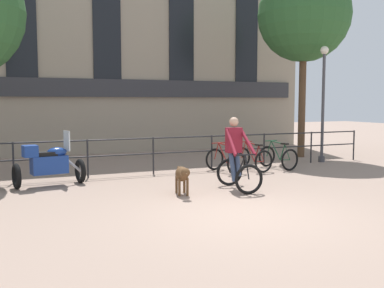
{
  "coord_description": "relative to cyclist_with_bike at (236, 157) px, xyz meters",
  "views": [
    {
      "loc": [
        -4.16,
        -6.98,
        2.07
      ],
      "look_at": [
        0.18,
        2.86,
        1.05
      ],
      "focal_mm": 42.0,
      "sensor_mm": 36.0,
      "label": 1
    }
  ],
  "objects": [
    {
      "name": "canal_railing",
      "position": [
        -1.06,
        2.96,
        -0.05
      ],
      "size": [
        15.05,
        0.05,
        1.05
      ],
      "color": "#232326",
      "rests_on": "ground_plane"
    },
    {
      "name": "street_lamp",
      "position": [
        5.04,
        2.99,
        1.45
      ],
      "size": [
        0.28,
        0.28,
        3.93
      ],
      "color": "#424247",
      "rests_on": "ground_plane"
    },
    {
      "name": "cyclist_with_bike",
      "position": [
        0.0,
        0.0,
        0.0
      ],
      "size": [
        0.79,
        1.23,
        1.7
      ],
      "rotation": [
        0.0,
        0.0,
        -0.1
      ],
      "color": "black",
      "rests_on": "ground_plane"
    },
    {
      "name": "parked_bicycle_mid_right",
      "position": [
        2.78,
        2.31,
        -0.41
      ],
      "size": [
        0.79,
        1.18,
        0.86
      ],
      "rotation": [
        0.0,
        0.0,
        3.26
      ],
      "color": "black",
      "rests_on": "ground_plane"
    },
    {
      "name": "ground_plane",
      "position": [
        -1.06,
        -2.24,
        -0.76
      ],
      "size": [
        60.0,
        60.0,
        0.0
      ],
      "primitive_type": "plane",
      "color": "gray"
    },
    {
      "name": "tree_canalside_right",
      "position": [
        5.29,
        4.45,
        4.42
      ],
      "size": [
        3.38,
        3.38,
        6.9
      ],
      "color": "brown",
      "rests_on": "ground_plane"
    },
    {
      "name": "building_facade",
      "position": [
        -1.06,
        8.75,
        3.94
      ],
      "size": [
        18.0,
        0.72,
        9.45
      ],
      "color": "gray",
      "rests_on": "ground_plane"
    },
    {
      "name": "dog",
      "position": [
        -1.45,
        -0.16,
        -0.3
      ],
      "size": [
        0.37,
        0.92,
        0.66
      ],
      "rotation": [
        0.0,
        0.0,
        -0.19
      ],
      "color": "brown",
      "rests_on": "ground_plane"
    },
    {
      "name": "parked_bicycle_near_lamp",
      "position": [
        0.93,
        2.31,
        -0.41
      ],
      "size": [
        0.83,
        1.2,
        0.86
      ],
      "rotation": [
        0.0,
        0.0,
        3.3
      ],
      "color": "black",
      "rests_on": "ground_plane"
    },
    {
      "name": "parked_motorcycle",
      "position": [
        -4.04,
        2.14,
        -0.2
      ],
      "size": [
        1.74,
        0.88,
        1.35
      ],
      "rotation": [
        0.0,
        0.0,
        1.73
      ],
      "color": "black",
      "rests_on": "ground_plane"
    },
    {
      "name": "parked_bicycle_mid_left",
      "position": [
        1.86,
        2.31,
        -0.41
      ],
      "size": [
        0.8,
        1.19,
        0.86
      ],
      "rotation": [
        0.0,
        0.0,
        3.27
      ],
      "color": "black",
      "rests_on": "ground_plane"
    }
  ]
}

